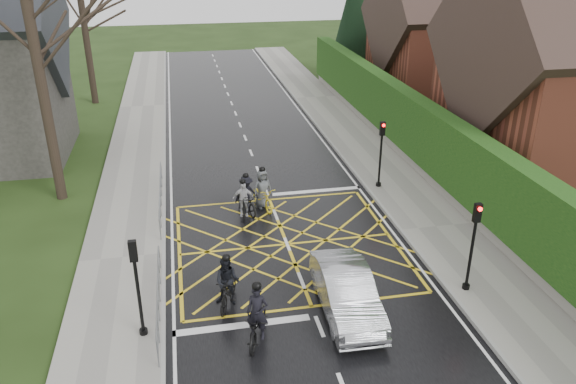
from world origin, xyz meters
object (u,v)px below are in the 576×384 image
object	(u,v)px
cyclist_front	(244,203)
cyclist_rear	(258,321)
car	(347,292)
cyclist_lead	(263,194)
cyclist_mid	(246,198)
cyclist_back	(228,286)

from	to	relation	value
cyclist_front	cyclist_rear	bearing A→B (deg)	-86.83
cyclist_front	car	world-z (taller)	cyclist_front
cyclist_lead	car	bearing A→B (deg)	-95.01
cyclist_mid	cyclist_lead	bearing A→B (deg)	2.01
cyclist_mid	cyclist_front	distance (m)	0.45
cyclist_back	car	distance (m)	3.68
cyclist_back	cyclist_mid	distance (m)	6.56
cyclist_lead	car	world-z (taller)	cyclist_lead
car	cyclist_front	bearing A→B (deg)	109.66
cyclist_rear	cyclist_back	bearing A→B (deg)	130.96
cyclist_front	cyclist_lead	world-z (taller)	cyclist_lead
cyclist_back	cyclist_lead	distance (m)	6.98
cyclist_rear	cyclist_front	bearing A→B (deg)	106.62
cyclist_mid	cyclist_lead	size ratio (longest dim) A/B	0.94
cyclist_rear	cyclist_back	world-z (taller)	cyclist_rear
cyclist_back	cyclist_mid	world-z (taller)	cyclist_back
car	cyclist_back	bearing A→B (deg)	165.02
cyclist_front	car	distance (m)	7.41
cyclist_rear	cyclist_front	xyz separation A→B (m)	(0.57, 7.83, -0.01)
cyclist_back	car	xyz separation A→B (m)	(3.53, -1.06, 0.03)
cyclist_rear	car	world-z (taller)	cyclist_rear
cyclist_front	cyclist_lead	xyz separation A→B (m)	(0.90, 0.65, 0.04)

